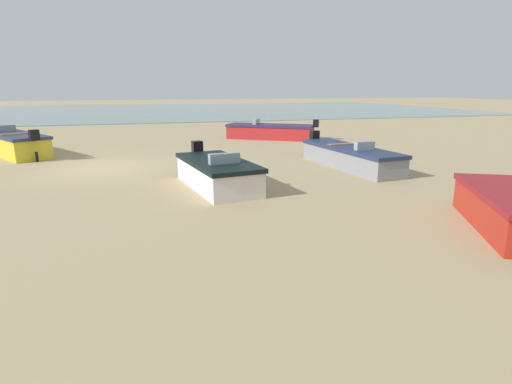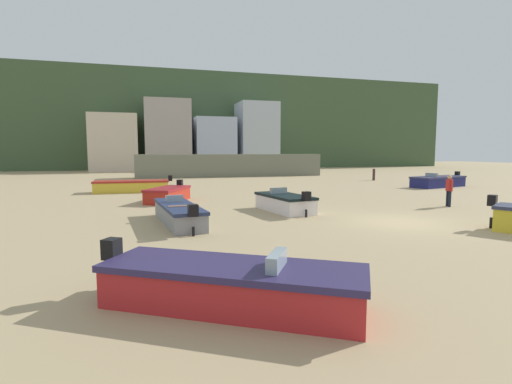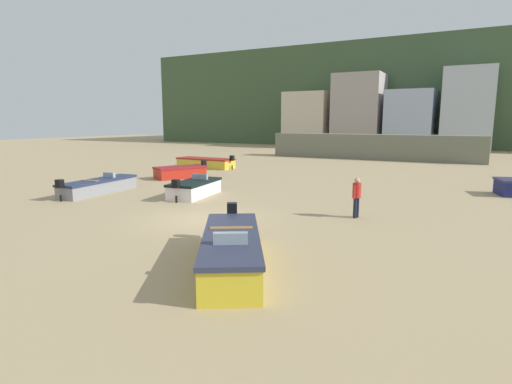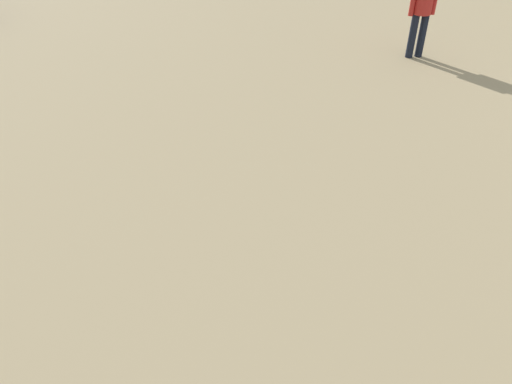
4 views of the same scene
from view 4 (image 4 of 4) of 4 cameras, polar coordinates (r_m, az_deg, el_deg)
The scene contains 1 object.
beach_walker_foreground at distance 10.13m, azimuth 18.94°, elevation 19.85°, with size 0.41×0.54×1.62m.
Camera 4 is at (-2.02, 9.83, 3.37)m, focal length 34.18 mm.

